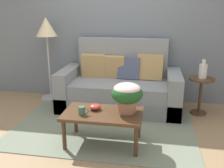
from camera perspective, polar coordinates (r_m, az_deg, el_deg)
ground_plane at (r=3.68m, az=-1.99°, el=-9.84°), size 14.00×14.00×0.00m
wall_back at (r=4.58m, az=1.30°, el=13.64°), size 6.40×0.12×2.77m
area_rug at (r=3.67m, az=-1.98°, el=-9.76°), size 2.53×1.65×0.01m
couch at (r=4.28m, az=1.82°, el=-0.77°), size 1.97×0.91×1.14m
coffee_table at (r=3.13m, az=-2.03°, el=-7.24°), size 0.96×0.55×0.43m
side_table at (r=4.23m, az=19.30°, el=-1.15°), size 0.39×0.39×0.59m
floor_lamp at (r=4.66m, az=-14.44°, el=10.84°), size 0.36×0.36×1.48m
potted_plant at (r=3.05m, az=3.38°, el=-2.29°), size 0.38×0.38×0.36m
coffee_mug at (r=3.04m, az=-6.75°, el=-5.96°), size 0.13×0.08×0.10m
snack_bowl at (r=3.18m, az=-3.82°, el=-5.10°), size 0.15×0.15×0.07m
table_vase at (r=4.15m, az=19.74°, el=2.83°), size 0.12×0.12×0.30m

